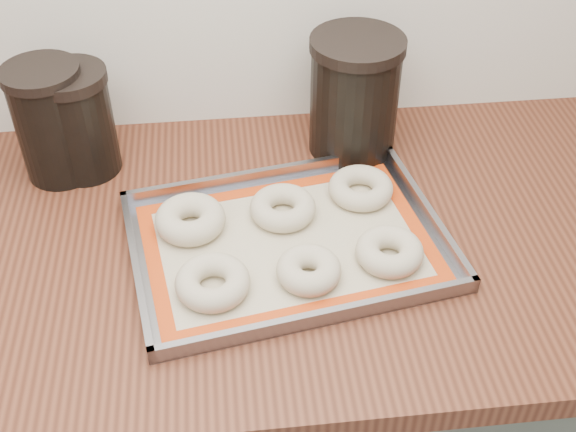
{
  "coord_description": "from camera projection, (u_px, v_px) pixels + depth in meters",
  "views": [
    {
      "loc": [
        0.03,
        0.86,
        1.65
      ],
      "look_at": [
        0.11,
        1.64,
        0.96
      ],
      "focal_mm": 45.0,
      "sensor_mm": 36.0,
      "label": 1
    }
  ],
  "objects": [
    {
      "name": "bagel_front_mid",
      "position": [
        309.0,
        270.0,
        1.01
      ],
      "size": [
        0.1,
        0.1,
        0.04
      ],
      "primitive_type": "torus",
      "rotation": [
        0.0,
        0.0,
        -0.07
      ],
      "color": "#C2B396",
      "rests_on": "baking_mat"
    },
    {
      "name": "bagel_back_left",
      "position": [
        190.0,
        219.0,
        1.09
      ],
      "size": [
        0.13,
        0.13,
        0.04
      ],
      "primitive_type": "torus",
      "rotation": [
        0.0,
        0.0,
        0.25
      ],
      "color": "#C2B396",
      "rests_on": "baking_mat"
    },
    {
      "name": "canister_right",
      "position": [
        354.0,
        96.0,
        1.21
      ],
      "size": [
        0.16,
        0.16,
        0.21
      ],
      "color": "black",
      "rests_on": "countertop"
    },
    {
      "name": "countertop",
      "position": [
        214.0,
        247.0,
        1.11
      ],
      "size": [
        3.06,
        0.68,
        0.04
      ],
      "primitive_type": "cube",
      "color": "brown",
      "rests_on": "cabinet"
    },
    {
      "name": "bagel_front_left",
      "position": [
        213.0,
        282.0,
        1.0
      ],
      "size": [
        0.13,
        0.13,
        0.03
      ],
      "primitive_type": "torus",
      "rotation": [
        0.0,
        0.0,
        0.23
      ],
      "color": "#C2B396",
      "rests_on": "baking_mat"
    },
    {
      "name": "cabinet",
      "position": [
        230.0,
        414.0,
        1.41
      ],
      "size": [
        3.0,
        0.65,
        0.86
      ],
      "primitive_type": "cube",
      "color": "#5C6458",
      "rests_on": "floor"
    },
    {
      "name": "baking_tray",
      "position": [
        288.0,
        243.0,
        1.08
      ],
      "size": [
        0.51,
        0.4,
        0.03
      ],
      "rotation": [
        0.0,
        0.0,
        0.17
      ],
      "color": "gray",
      "rests_on": "countertop"
    },
    {
      "name": "bagel_front_right",
      "position": [
        389.0,
        252.0,
        1.04
      ],
      "size": [
        0.13,
        0.13,
        0.03
      ],
      "primitive_type": "torus",
      "rotation": [
        0.0,
        0.0,
        0.44
      ],
      "color": "#C2B396",
      "rests_on": "baking_mat"
    },
    {
      "name": "canister_mid",
      "position": [
        78.0,
        122.0,
        1.17
      ],
      "size": [
        0.12,
        0.12,
        0.18
      ],
      "color": "black",
      "rests_on": "countertop"
    },
    {
      "name": "bagel_back_right",
      "position": [
        361.0,
        188.0,
        1.15
      ],
      "size": [
        0.12,
        0.12,
        0.03
      ],
      "primitive_type": "torus",
      "rotation": [
        0.0,
        0.0,
        -0.14
      ],
      "color": "#C2B396",
      "rests_on": "baking_mat"
    },
    {
      "name": "baking_mat",
      "position": [
        288.0,
        244.0,
        1.08
      ],
      "size": [
        0.46,
        0.36,
        0.0
      ],
      "rotation": [
        0.0,
        0.0,
        0.17
      ],
      "color": "#C6B793",
      "rests_on": "baking_tray"
    },
    {
      "name": "bagel_back_mid",
      "position": [
        283.0,
        208.0,
        1.12
      ],
      "size": [
        0.13,
        0.13,
        0.03
      ],
      "primitive_type": "torus",
      "rotation": [
        0.0,
        0.0,
        0.3
      ],
      "color": "#C2B396",
      "rests_on": "baking_mat"
    },
    {
      "name": "canister_left",
      "position": [
        52.0,
        122.0,
        1.16
      ],
      "size": [
        0.12,
        0.12,
        0.2
      ],
      "color": "black",
      "rests_on": "countertop"
    }
  ]
}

